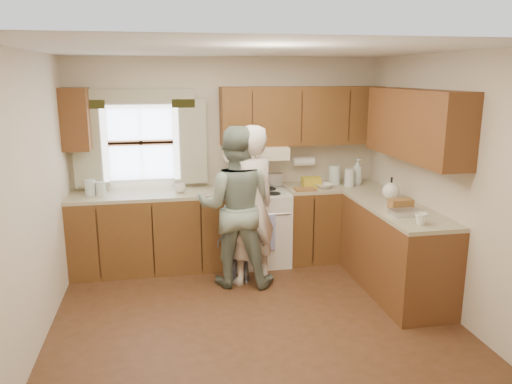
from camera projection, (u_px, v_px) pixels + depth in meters
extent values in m
plane|color=#432914|center=(254.00, 317.00, 4.84)|extent=(3.80, 3.80, 0.00)
plane|color=white|center=(253.00, 50.00, 4.27)|extent=(3.80, 3.80, 0.00)
plane|color=beige|center=(228.00, 160.00, 6.23)|extent=(3.80, 0.00, 3.80)
plane|color=beige|center=(308.00, 260.00, 2.88)|extent=(3.80, 0.00, 3.80)
plane|color=beige|center=(32.00, 201.00, 4.21)|extent=(0.00, 3.50, 3.50)
plane|color=beige|center=(443.00, 183.00, 4.90)|extent=(0.00, 3.50, 3.50)
cube|color=#46250F|center=(150.00, 233.00, 5.95)|extent=(1.82, 0.60, 0.90)
cube|color=#46250F|center=(332.00, 223.00, 6.36)|extent=(1.22, 0.60, 0.90)
cube|color=#43260F|center=(395.00, 251.00, 5.34)|extent=(0.60, 1.65, 0.90)
cube|color=tan|center=(148.00, 195.00, 5.84)|extent=(1.82, 0.60, 0.04)
cube|color=tan|center=(334.00, 187.00, 6.25)|extent=(1.22, 0.60, 0.04)
cube|color=tan|center=(398.00, 209.00, 5.23)|extent=(0.60, 1.65, 0.04)
cube|color=#46250F|center=(302.00, 116.00, 6.11)|extent=(2.00, 0.33, 0.70)
cube|color=#43260F|center=(76.00, 119.00, 5.63)|extent=(0.30, 0.33, 0.70)
cube|color=#43260F|center=(416.00, 124.00, 5.05)|extent=(0.33, 1.65, 0.70)
cube|color=beige|center=(255.00, 152.00, 6.03)|extent=(0.76, 0.45, 0.15)
cube|color=silver|center=(141.00, 142.00, 5.96)|extent=(0.90, 0.03, 0.90)
cube|color=gold|center=(90.00, 144.00, 5.81)|extent=(0.40, 0.05, 1.02)
cube|color=gold|center=(190.00, 142.00, 6.02)|extent=(0.40, 0.05, 1.02)
cube|color=gold|center=(138.00, 99.00, 5.79)|extent=(1.30, 0.05, 0.22)
cylinder|color=white|center=(304.00, 161.00, 6.31)|extent=(0.27, 0.12, 0.12)
imported|color=silver|center=(180.00, 188.00, 5.85)|extent=(0.17, 0.17, 0.10)
imported|color=silver|center=(357.00, 172.00, 6.27)|extent=(0.17, 0.17, 0.33)
imported|color=silver|center=(324.00, 186.00, 6.09)|extent=(0.28, 0.28, 0.05)
imported|color=silver|center=(421.00, 219.00, 4.60)|extent=(0.14, 0.14, 0.11)
cylinder|color=silver|center=(90.00, 188.00, 5.69)|extent=(0.12, 0.12, 0.18)
cylinder|color=silver|center=(101.00, 189.00, 5.70)|extent=(0.11, 0.11, 0.16)
cube|color=olive|center=(305.00, 189.00, 5.98)|extent=(0.25, 0.19, 0.02)
cube|color=gold|center=(311.00, 182.00, 6.14)|extent=(0.22, 0.16, 0.12)
cylinder|color=silver|center=(335.00, 175.00, 6.29)|extent=(0.15, 0.15, 0.24)
cylinder|color=silver|center=(349.00, 178.00, 6.17)|extent=(0.12, 0.12, 0.22)
sphere|color=silver|center=(391.00, 191.00, 5.51)|extent=(0.19, 0.19, 0.19)
cube|color=olive|center=(401.00, 204.00, 5.12)|extent=(0.24, 0.13, 0.11)
cube|color=silver|center=(404.00, 213.00, 4.90)|extent=(0.26, 0.18, 0.06)
cube|color=silver|center=(256.00, 227.00, 6.16)|extent=(0.76, 0.64, 0.90)
cube|color=#B7B7BC|center=(253.00, 180.00, 6.28)|extent=(0.76, 0.10, 0.16)
cylinder|color=#B7B7BC|center=(262.00, 215.00, 5.80)|extent=(0.68, 0.03, 0.03)
cube|color=#5156BE|center=(266.00, 233.00, 5.84)|extent=(0.22, 0.02, 0.42)
cylinder|color=black|center=(240.00, 190.00, 6.14)|extent=(0.18, 0.18, 0.01)
cylinder|color=black|center=(269.00, 189.00, 6.20)|extent=(0.18, 0.18, 0.01)
cylinder|color=black|center=(244.00, 195.00, 5.90)|extent=(0.18, 0.18, 0.01)
cylinder|color=black|center=(273.00, 193.00, 5.96)|extent=(0.18, 0.18, 0.01)
imported|color=white|center=(250.00, 206.00, 5.47)|extent=(0.76, 0.65, 1.78)
imported|color=#2B453A|center=(235.00, 207.00, 5.44)|extent=(1.00, 0.87, 1.77)
imported|color=gray|center=(241.00, 244.00, 5.55)|extent=(0.57, 0.33, 0.91)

